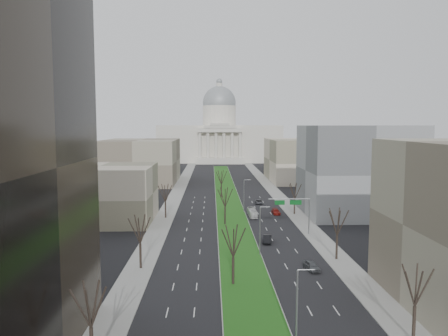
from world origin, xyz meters
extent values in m
plane|color=black|center=(0.00, 120.00, 0.00)|extent=(600.00, 600.00, 0.00)
cube|color=#999993|center=(0.00, 119.00, 0.07)|extent=(8.00, 222.00, 0.15)
cube|color=#1C5516|center=(0.00, 119.00, 0.17)|extent=(7.70, 221.70, 0.06)
cube|color=gray|center=(-17.50, 95.00, 0.07)|extent=(5.00, 330.00, 0.15)
cube|color=gray|center=(17.50, 95.00, 0.07)|extent=(5.00, 330.00, 0.15)
cube|color=beige|center=(0.00, 270.00, 12.00)|extent=(80.00, 40.00, 24.00)
cube|color=beige|center=(0.00, 247.00, 2.00)|extent=(30.00, 6.00, 4.00)
cube|color=beige|center=(0.00, 247.00, 21.00)|extent=(28.00, 5.00, 2.50)
cube|color=beige|center=(0.00, 247.00, 23.00)|extent=(20.00, 5.00, 1.80)
cube|color=beige|center=(0.00, 247.00, 24.60)|extent=(12.00, 5.00, 1.60)
cylinder|color=beige|center=(0.00, 270.00, 30.00)|extent=(22.00, 22.00, 14.00)
sphere|color=gray|center=(0.00, 270.00, 39.00)|extent=(22.00, 22.00, 22.00)
cylinder|color=beige|center=(0.00, 270.00, 50.00)|extent=(4.00, 4.00, 4.00)
sphere|color=gray|center=(0.00, 270.00, 53.00)|extent=(4.00, 4.00, 4.00)
cylinder|color=beige|center=(-12.50, 247.00, 12.00)|extent=(2.00, 2.00, 16.00)
cylinder|color=beige|center=(-7.50, 247.00, 12.00)|extent=(2.00, 2.00, 16.00)
cylinder|color=beige|center=(-2.50, 247.00, 12.00)|extent=(2.00, 2.00, 16.00)
cylinder|color=beige|center=(2.50, 247.00, 12.00)|extent=(2.00, 2.00, 16.00)
cylinder|color=beige|center=(7.50, 247.00, 12.00)|extent=(2.00, 2.00, 16.00)
cylinder|color=beige|center=(12.50, 247.00, 12.00)|extent=(2.00, 2.00, 16.00)
cube|color=gray|center=(-33.00, 85.00, 7.00)|extent=(26.00, 22.00, 14.00)
cube|color=slate|center=(34.00, 92.00, 12.00)|extent=(28.00, 26.00, 24.00)
cube|color=#776D5C|center=(-35.00, 160.00, 9.00)|extent=(30.00, 40.00, 18.00)
cube|color=gray|center=(35.00, 165.00, 9.00)|extent=(30.00, 40.00, 18.00)
cylinder|color=black|center=(-17.20, 48.00, 2.16)|extent=(0.40, 0.40, 4.32)
cylinder|color=black|center=(-17.20, 88.00, 2.11)|extent=(0.40, 0.40, 4.22)
cylinder|color=black|center=(17.20, 22.00, 2.06)|extent=(0.40, 0.40, 4.13)
cylinder|color=black|center=(17.20, 52.00, 2.21)|extent=(0.40, 0.40, 4.42)
cylinder|color=black|center=(17.20, 92.00, 2.02)|extent=(0.40, 0.40, 4.03)
cylinder|color=black|center=(-2.00, 40.00, 2.16)|extent=(0.40, 0.40, 4.32)
cylinder|color=black|center=(-2.00, 80.00, 2.16)|extent=(0.40, 0.40, 4.32)
cylinder|color=black|center=(-2.00, 120.00, 2.16)|extent=(0.40, 0.40, 4.32)
cylinder|color=gray|center=(3.70, 20.00, 4.50)|extent=(0.20, 0.20, 9.00)
cylinder|color=gray|center=(4.60, 20.00, 9.10)|extent=(1.80, 0.12, 0.12)
cylinder|color=gray|center=(3.70, 55.00, 4.50)|extent=(0.20, 0.20, 9.00)
cylinder|color=gray|center=(4.60, 55.00, 9.10)|extent=(1.80, 0.12, 0.12)
cylinder|color=gray|center=(3.70, 95.00, 4.50)|extent=(0.20, 0.20, 9.00)
cylinder|color=gray|center=(4.60, 95.00, 9.10)|extent=(1.80, 0.12, 0.12)
cylinder|color=gray|center=(16.20, 70.00, 4.00)|extent=(0.24, 0.24, 8.00)
cylinder|color=gray|center=(11.70, 70.00, 8.00)|extent=(9.00, 0.18, 0.18)
cube|color=#0C591E|center=(13.20, 70.08, 7.20)|extent=(2.60, 0.08, 1.00)
cube|color=#0C591E|center=(9.70, 70.08, 7.20)|extent=(2.20, 0.08, 1.00)
imported|color=#46494D|center=(11.44, 46.36, 0.75)|extent=(2.44, 4.61, 1.50)
imported|color=black|center=(6.19, 63.63, 0.77)|extent=(2.41, 4.90, 1.54)
imported|color=maroon|center=(12.22, 92.41, 0.68)|extent=(2.08, 4.77, 1.36)
imported|color=#45464C|center=(9.20, 108.06, 0.63)|extent=(2.33, 4.62, 1.25)
imported|color=silver|center=(5.50, 89.21, 1.09)|extent=(2.12, 7.86, 2.17)
camera|label=1|loc=(-5.20, -23.81, 24.07)|focal=35.00mm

